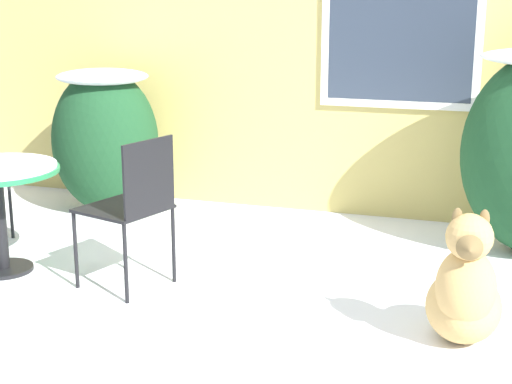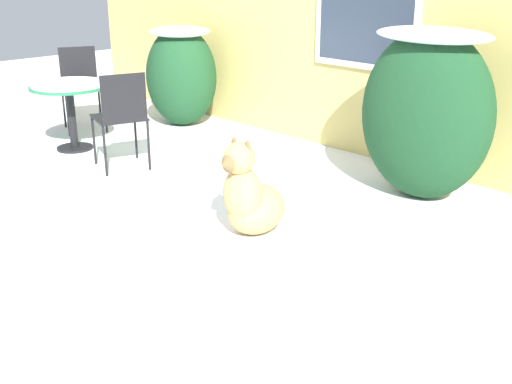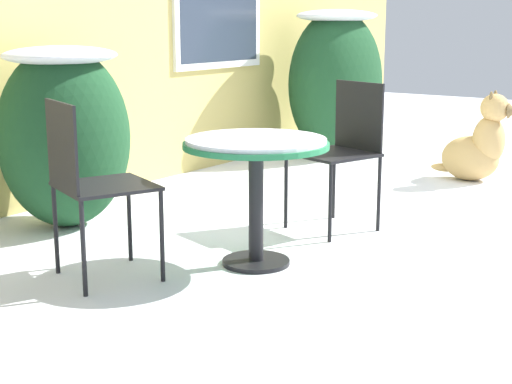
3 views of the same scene
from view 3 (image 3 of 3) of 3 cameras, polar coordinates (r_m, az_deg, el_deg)
ground_plane at (r=5.64m, az=10.71°, el=-1.39°), size 16.00×16.00×0.00m
shrub_left at (r=5.21m, az=-13.79°, el=4.26°), size 0.87×0.82×1.17m
shrub_middle at (r=7.77m, az=5.84°, el=8.14°), size 1.15×0.82×1.41m
patio_table at (r=4.24m, az=-0.00°, el=2.31°), size 0.79×0.79×0.71m
patio_chair_near_table at (r=4.08m, az=-11.93°, el=0.93°), size 0.60×0.60×0.94m
patio_chair_far_side at (r=5.05m, az=6.29°, el=3.36°), size 0.57×0.57×0.94m
dog at (r=6.79m, az=15.84°, el=3.12°), size 0.42×0.69×0.76m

